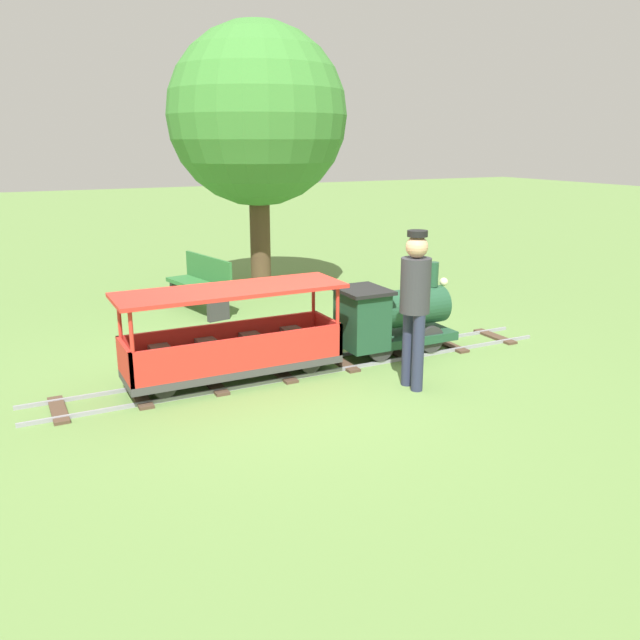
% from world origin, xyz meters
% --- Properties ---
extents(ground_plane, '(60.00, 60.00, 0.00)m').
position_xyz_m(ground_plane, '(0.00, 0.00, 0.00)').
color(ground_plane, '#608442').
extents(track, '(0.68, 6.05, 0.04)m').
position_xyz_m(track, '(0.00, 0.22, 0.02)').
color(track, gray).
rests_on(track, ground_plane).
extents(locomotive, '(0.64, 1.44, 1.03)m').
position_xyz_m(locomotive, '(0.00, 1.26, 0.49)').
color(locomotive, '#1E472D').
rests_on(locomotive, ground_plane).
extents(passenger_car, '(0.74, 2.35, 0.97)m').
position_xyz_m(passenger_car, '(0.00, -0.68, 0.42)').
color(passenger_car, '#3F3F3F').
rests_on(passenger_car, ground_plane).
extents(conductor_person, '(0.30, 0.30, 1.62)m').
position_xyz_m(conductor_person, '(0.98, 0.89, 0.96)').
color(conductor_person, '#282D47').
rests_on(conductor_person, ground_plane).
extents(park_bench, '(1.35, 0.65, 0.82)m').
position_xyz_m(park_bench, '(-2.99, -0.12, 0.42)').
color(park_bench, '#2D6B33').
rests_on(park_bench, ground_plane).
extents(oak_tree_near, '(2.75, 2.75, 4.21)m').
position_xyz_m(oak_tree_near, '(-3.60, 1.07, 2.81)').
color(oak_tree_near, '#4C3823').
rests_on(oak_tree_near, ground_plane).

